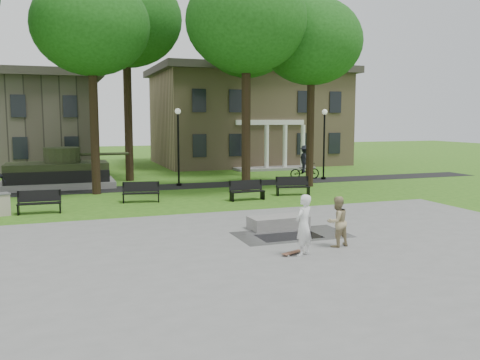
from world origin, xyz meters
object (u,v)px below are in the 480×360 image
Objects in this scene: cyclist at (305,165)px; park_bench_0 at (39,201)px; concrete_block at (278,222)px; skateboarder at (304,225)px; friend_watching at (337,222)px; trash_bin at (1,204)px.

cyclist reaches higher than park_bench_0.
concrete_block is 1.18× the size of skateboarder.
friend_watching is 14.35m from trash_bin.
cyclist reaches higher than friend_watching.
concrete_block is at bearing -32.22° from trash_bin.
cyclist is at bearing 22.52° from trash_bin.
friend_watching reaches higher than trash_bin.
trash_bin is at bearing 147.78° from concrete_block.
friend_watching is 0.71× the size of cyclist.
friend_watching is at bearing -41.49° from trash_bin.
park_bench_0 is (-8.58, 6.31, 0.28)m from concrete_block.
skateboarder is at bearing -102.64° from concrete_block.
skateboarder is 12.72m from park_bench_0.
park_bench_0 is 1.89× the size of trash_bin.
cyclist is 19.65m from trash_bin.
concrete_block is at bearing -34.31° from park_bench_0.
trash_bin is (-9.24, 10.13, -0.46)m from skateboarder.
skateboarder reaches higher than park_bench_0.
trash_bin is (-10.74, 9.50, -0.35)m from friend_watching.
cyclist is (8.06, 13.88, 0.70)m from concrete_block.
park_bench_0 reaches higher than concrete_block.
trash_bin reaches higher than concrete_block.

